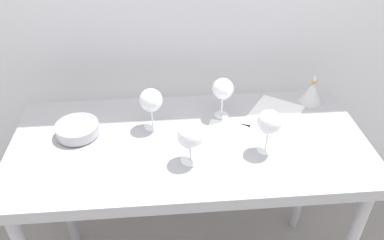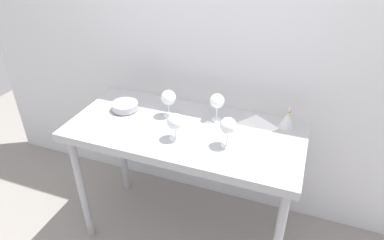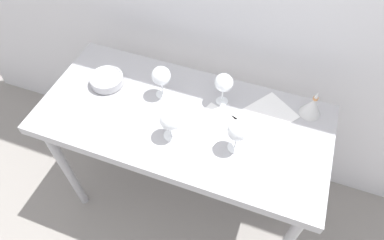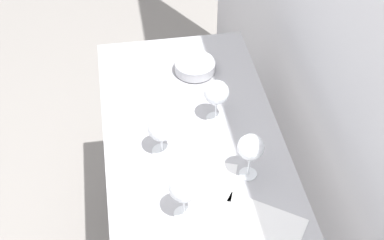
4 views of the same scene
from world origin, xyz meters
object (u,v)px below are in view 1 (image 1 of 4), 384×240
wine_glass_near_right (269,123)px  tasting_sheet_lower (274,115)px  tasting_sheet_upper (226,137)px  wine_glass_far_right (223,90)px  tasting_bowl (77,129)px  wine_glass_far_left (151,101)px  wine_glass_near_center (190,137)px  decanter_funnel (312,92)px

wine_glass_near_right → tasting_sheet_lower: size_ratio=0.67×
wine_glass_near_right → tasting_sheet_upper: (-0.14, 0.09, -0.13)m
wine_glass_far_right → tasting_bowl: wine_glass_far_right is taller
wine_glass_far_left → tasting_bowl: bearing=-174.2°
wine_glass_near_center → tasting_sheet_lower: (0.38, 0.26, -0.11)m
wine_glass_near_center → decanter_funnel: bearing=31.6°
tasting_sheet_lower → decanter_funnel: (0.19, 0.09, 0.05)m
wine_glass_far_right → wine_glass_near_right: same height
wine_glass_far_right → decanter_funnel: (0.42, 0.07, -0.08)m
wine_glass_far_left → wine_glass_far_right: (0.29, 0.06, 0.00)m
tasting_sheet_upper → decanter_funnel: bearing=48.7°
wine_glass_near_center → tasting_sheet_lower: size_ratio=0.61×
wine_glass_far_left → tasting_bowl: 0.31m
wine_glass_far_left → tasting_sheet_upper: bearing=-18.6°
tasting_sheet_lower → wine_glass_far_left: bearing=-140.8°
wine_glass_near_center → wine_glass_far_right: (0.16, 0.28, 0.02)m
wine_glass_far_right → wine_glass_near_right: bearing=-61.2°
wine_glass_far_left → wine_glass_near_center: (0.14, -0.22, -0.01)m
tasting_sheet_upper → tasting_sheet_lower: (0.23, 0.13, 0.00)m
wine_glass_far_right → wine_glass_near_center: bearing=-119.3°
wine_glass_far_right → tasting_bowl: 0.60m
wine_glass_near_center → tasting_bowl: bearing=156.3°
decanter_funnel → wine_glass_near_right: bearing=-131.9°
tasting_sheet_upper → wine_glass_far_left: bearing=-178.4°
tasting_bowl → decanter_funnel: bearing=9.1°
wine_glass_near_right → tasting_bowl: (-0.72, 0.16, -0.10)m
wine_glass_near_center → tasting_bowl: (-0.43, 0.19, -0.08)m
wine_glass_near_center → wine_glass_far_right: size_ratio=0.91×
wine_glass_far_left → decanter_funnel: bearing=10.4°
wine_glass_far_left → wine_glass_near_right: wine_glass_near_right is taller
tasting_sheet_lower → tasting_bowl: tasting_bowl is taller
wine_glass_near_center → wine_glass_near_right: bearing=6.9°
wine_glass_far_right → tasting_sheet_lower: 0.26m
tasting_sheet_lower → wine_glass_far_right: bearing=-149.7°
wine_glass_near_right → tasting_sheet_upper: bearing=147.2°
tasting_bowl → wine_glass_far_right: bearing=8.3°
wine_glass_near_center → wine_glass_near_right: (0.29, 0.04, 0.02)m
wine_glass_near_right → decanter_funnel: bearing=48.1°
decanter_funnel → wine_glass_near_center: bearing=-148.4°
wine_glass_far_right → wine_glass_near_right: 0.28m
tasting_sheet_upper → decanter_funnel: 0.48m
wine_glass_far_right → tasting_sheet_upper: bearing=-91.5°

